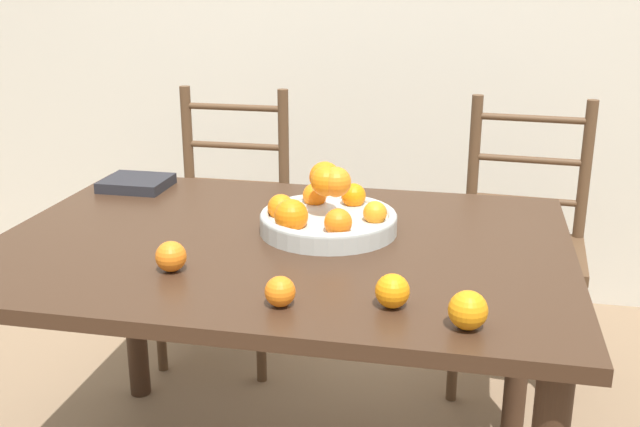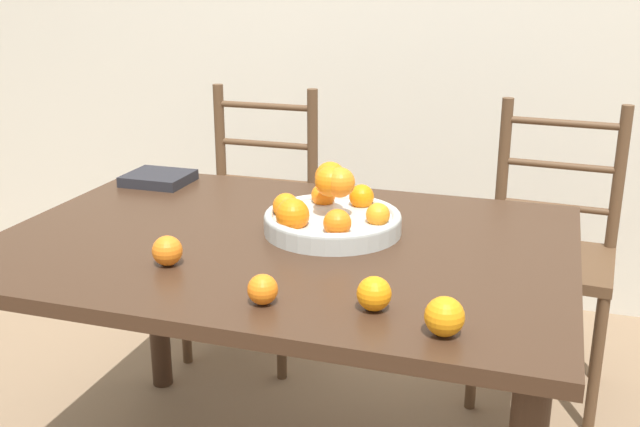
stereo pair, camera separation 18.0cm
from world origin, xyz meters
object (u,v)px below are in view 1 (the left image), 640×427
object	(u,v)px
orange_loose_0	(171,256)
chair_right	(521,252)
fruit_bowl	(327,214)
orange_loose_1	(280,291)
orange_loose_3	(392,291)
book_stack	(136,183)
orange_loose_2	(468,310)
chair_left	(226,231)

from	to	relation	value
orange_loose_0	chair_right	distance (m)	1.38
fruit_bowl	orange_loose_0	size ratio (longest dim) A/B	5.07
orange_loose_0	fruit_bowl	bearing A→B (deg)	48.76
orange_loose_1	chair_right	xyz separation A→B (m)	(0.54, 1.19, -0.32)
fruit_bowl	orange_loose_1	distance (m)	0.46
orange_loose_3	book_stack	xyz separation A→B (m)	(-0.87, 0.69, -0.02)
orange_loose_2	chair_right	distance (m)	1.27
chair_right	book_stack	xyz separation A→B (m)	(-1.19, -0.46, 0.30)
orange_loose_2	book_stack	distance (m)	1.27
chair_left	orange_loose_1	bearing A→B (deg)	-66.25
orange_loose_2	orange_loose_1	bearing A→B (deg)	176.22
fruit_bowl	orange_loose_3	xyz separation A→B (m)	(0.22, -0.41, -0.01)
orange_loose_2	fruit_bowl	bearing A→B (deg)	127.25
fruit_bowl	orange_loose_3	size ratio (longest dim) A/B	5.05
orange_loose_0	orange_loose_1	world-z (taller)	orange_loose_0
chair_right	fruit_bowl	bearing A→B (deg)	-122.22
orange_loose_1	chair_left	xyz separation A→B (m)	(-0.53, 1.19, -0.32)
fruit_bowl	chair_left	size ratio (longest dim) A/B	0.35
book_stack	orange_loose_0	bearing A→B (deg)	-58.84
fruit_bowl	chair_left	world-z (taller)	chair_left
chair_left	book_stack	world-z (taller)	chair_left
orange_loose_3	book_stack	world-z (taller)	orange_loose_3
orange_loose_2	chair_left	size ratio (longest dim) A/B	0.08
orange_loose_2	chair_left	xyz separation A→B (m)	(-0.89, 1.21, -0.32)
orange_loose_0	chair_left	size ratio (longest dim) A/B	0.07
orange_loose_2	chair_left	world-z (taller)	chair_left
orange_loose_3	fruit_bowl	bearing A→B (deg)	117.53
orange_loose_1	orange_loose_2	bearing A→B (deg)	-3.78
chair_left	chair_right	distance (m)	1.07
orange_loose_0	orange_loose_3	xyz separation A→B (m)	(0.50, -0.09, 0.00)
orange_loose_2	orange_loose_3	distance (m)	0.16
orange_loose_2	chair_right	xyz separation A→B (m)	(0.18, 1.21, -0.32)
orange_loose_1	fruit_bowl	bearing A→B (deg)	89.55
orange_loose_3	chair_left	size ratio (longest dim) A/B	0.07
orange_loose_3	book_stack	bearing A→B (deg)	141.49
fruit_bowl	chair_left	bearing A→B (deg)	125.79
orange_loose_1	orange_loose_2	size ratio (longest dim) A/B	0.83
orange_loose_0	orange_loose_3	bearing A→B (deg)	-9.74
orange_loose_2	orange_loose_0	bearing A→B (deg)	166.93
chair_right	orange_loose_0	bearing A→B (deg)	-123.80
orange_loose_3	chair_right	size ratio (longest dim) A/B	0.07
orange_loose_1	orange_loose_3	distance (m)	0.22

